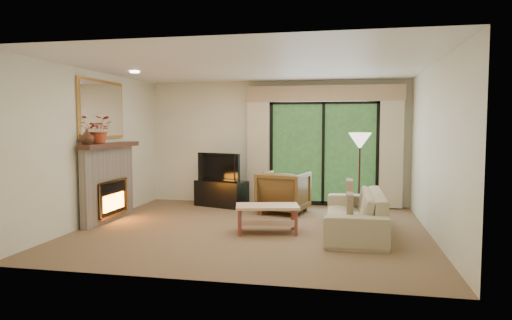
% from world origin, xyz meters
% --- Properties ---
extents(floor, '(5.50, 5.50, 0.00)m').
position_xyz_m(floor, '(0.00, 0.00, 0.00)').
color(floor, brown).
rests_on(floor, ground).
extents(ceiling, '(5.50, 5.50, 0.00)m').
position_xyz_m(ceiling, '(0.00, 0.00, 2.60)').
color(ceiling, white).
rests_on(ceiling, ground).
extents(wall_back, '(5.00, 0.00, 5.00)m').
position_xyz_m(wall_back, '(0.00, 2.50, 1.30)').
color(wall_back, '#F1E9C7').
rests_on(wall_back, ground).
extents(wall_front, '(5.00, 0.00, 5.00)m').
position_xyz_m(wall_front, '(0.00, -2.50, 1.30)').
color(wall_front, '#F1E9C7').
rests_on(wall_front, ground).
extents(wall_left, '(0.00, 5.00, 5.00)m').
position_xyz_m(wall_left, '(-2.75, 0.00, 1.30)').
color(wall_left, '#F1E9C7').
rests_on(wall_left, ground).
extents(wall_right, '(0.00, 5.00, 5.00)m').
position_xyz_m(wall_right, '(2.75, 0.00, 1.30)').
color(wall_right, '#F1E9C7').
rests_on(wall_right, ground).
extents(fireplace, '(0.24, 1.70, 1.37)m').
position_xyz_m(fireplace, '(-2.63, 0.20, 0.69)').
color(fireplace, gray).
rests_on(fireplace, floor).
extents(mirror, '(0.07, 1.45, 1.02)m').
position_xyz_m(mirror, '(-2.71, 0.20, 1.95)').
color(mirror, '#C68C47').
rests_on(mirror, wall_left).
extents(sliding_door, '(2.26, 0.10, 2.16)m').
position_xyz_m(sliding_door, '(1.00, 2.45, 1.10)').
color(sliding_door, black).
rests_on(sliding_door, floor).
extents(curtain_left, '(0.45, 0.18, 2.35)m').
position_xyz_m(curtain_left, '(-0.35, 2.34, 1.20)').
color(curtain_left, beige).
rests_on(curtain_left, floor).
extents(curtain_right, '(0.45, 0.18, 2.35)m').
position_xyz_m(curtain_right, '(2.35, 2.34, 1.20)').
color(curtain_right, beige).
rests_on(curtain_right, floor).
extents(cornice, '(3.20, 0.24, 0.32)m').
position_xyz_m(cornice, '(1.00, 2.36, 2.32)').
color(cornice, tan).
rests_on(cornice, wall_back).
extents(media_console, '(1.16, 0.79, 0.53)m').
position_xyz_m(media_console, '(-1.06, 1.95, 0.27)').
color(media_console, black).
rests_on(media_console, floor).
extents(tv, '(1.00, 0.44, 0.58)m').
position_xyz_m(tv, '(-1.06, 1.95, 0.82)').
color(tv, black).
rests_on(tv, media_console).
extents(armchair, '(1.02, 1.04, 0.80)m').
position_xyz_m(armchair, '(0.31, 1.48, 0.40)').
color(armchair, brown).
rests_on(armchair, floor).
extents(sofa, '(0.90, 2.24, 0.65)m').
position_xyz_m(sofa, '(1.61, 0.06, 0.33)').
color(sofa, tan).
rests_on(sofa, floor).
extents(pillow_near, '(0.10, 0.35, 0.35)m').
position_xyz_m(pillow_near, '(1.53, -0.59, 0.54)').
color(pillow_near, '#4D3D20').
rests_on(pillow_near, sofa).
extents(pillow_far, '(0.11, 0.41, 0.41)m').
position_xyz_m(pillow_far, '(1.53, 0.70, 0.55)').
color(pillow_far, '#4D3D20').
rests_on(pillow_far, sofa).
extents(coffee_table, '(1.06, 0.74, 0.44)m').
position_xyz_m(coffee_table, '(0.27, -0.18, 0.22)').
color(coffee_table, '#E3B388').
rests_on(coffee_table, floor).
extents(floor_lamp, '(0.53, 0.53, 1.54)m').
position_xyz_m(floor_lamp, '(1.71, 1.32, 0.77)').
color(floor_lamp, beige).
rests_on(floor_lamp, floor).
extents(vase, '(0.30, 0.30, 0.24)m').
position_xyz_m(vase, '(-2.61, -0.47, 1.49)').
color(vase, '#462719').
rests_on(vase, fireplace).
extents(branches, '(0.51, 0.47, 0.46)m').
position_xyz_m(branches, '(-2.61, -0.06, 1.60)').
color(branches, '#BF4625').
rests_on(branches, fireplace).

